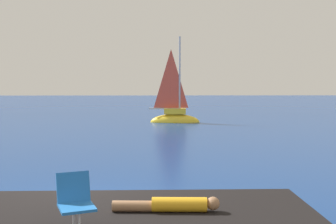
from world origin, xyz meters
TOP-DOWN VIEW (x-y plane):
  - ground_plane at (0.00, 0.00)m, footprint 160.00×160.00m
  - boulder_seaward at (2.32, -0.14)m, footprint 0.66×0.83m
  - boulder_inland at (2.15, -0.38)m, footprint 1.49×1.72m
  - sailboat_near at (2.80, 19.74)m, footprint 3.51×1.34m
  - person_sunbather at (1.92, -1.83)m, footprint 1.76×0.27m
  - beach_chair at (0.51, -2.58)m, footprint 0.66×0.73m

SIDE VIEW (x-z plane):
  - ground_plane at x=0.00m, z-range 0.00..0.00m
  - boulder_seaward at x=2.32m, z-range -0.27..0.27m
  - boulder_inland at x=2.15m, z-range -0.47..0.47m
  - sailboat_near at x=2.80m, z-range -2.87..3.57m
  - person_sunbather at x=1.92m, z-range 0.60..0.85m
  - beach_chair at x=0.51m, z-range 0.65..1.45m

